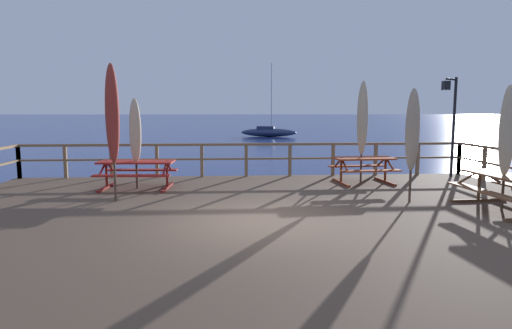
% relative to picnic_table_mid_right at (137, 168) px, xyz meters
% --- Properties ---
extents(ground_plane, '(600.00, 600.00, 0.00)m').
position_rel_picnic_table_mid_right_xyz_m(ground_plane, '(3.12, -3.77, -1.22)').
color(ground_plane, navy).
extents(wooden_deck, '(14.73, 11.89, 0.66)m').
position_rel_picnic_table_mid_right_xyz_m(wooden_deck, '(3.12, -3.77, -0.89)').
color(wooden_deck, brown).
rests_on(wooden_deck, ground).
extents(railing_waterside_far, '(14.53, 0.10, 1.09)m').
position_rel_picnic_table_mid_right_xyz_m(railing_waterside_far, '(3.12, 2.03, 0.17)').
color(railing_waterside_far, brown).
rests_on(railing_waterside_far, wooden_deck).
extents(picnic_table_mid_right, '(2.13, 1.53, 0.78)m').
position_rel_picnic_table_mid_right_xyz_m(picnic_table_mid_right, '(0.00, 0.00, 0.00)').
color(picnic_table_mid_right, maroon).
rests_on(picnic_table_mid_right, wooden_deck).
extents(picnic_table_back_left, '(1.85, 1.54, 0.78)m').
position_rel_picnic_table_mid_right_xyz_m(picnic_table_back_left, '(6.55, 0.48, -0.01)').
color(picnic_table_back_left, '#993819').
rests_on(picnic_table_back_left, wooden_deck).
extents(picnic_table_front_right, '(1.53, 2.28, 0.78)m').
position_rel_picnic_table_mid_right_xyz_m(picnic_table_front_right, '(8.51, -3.25, 0.00)').
color(picnic_table_front_right, brown).
rests_on(picnic_table_front_right, wooden_deck).
extents(patio_umbrella_tall_front, '(0.32, 0.32, 2.49)m').
position_rel_picnic_table_mid_right_xyz_m(patio_umbrella_tall_front, '(0.00, -0.02, 1.02)').
color(patio_umbrella_tall_front, '#4C3828').
rests_on(patio_umbrella_tall_front, wooden_deck).
extents(patio_umbrella_short_back, '(0.32, 0.32, 3.01)m').
position_rel_picnic_table_mid_right_xyz_m(patio_umbrella_short_back, '(6.48, 0.51, 1.35)').
color(patio_umbrella_short_back, '#4C3828').
rests_on(patio_umbrella_short_back, wooden_deck).
extents(patio_umbrella_short_mid, '(0.32, 0.32, 2.70)m').
position_rel_picnic_table_mid_right_xyz_m(patio_umbrella_short_mid, '(8.46, -3.20, 1.15)').
color(patio_umbrella_short_mid, '#4C3828').
rests_on(patio_umbrella_short_mid, wooden_deck).
extents(patio_umbrella_short_front, '(0.32, 0.32, 3.24)m').
position_rel_picnic_table_mid_right_xyz_m(patio_umbrella_short_front, '(-0.16, -1.71, 1.50)').
color(patio_umbrella_short_front, '#4C3828').
rests_on(patio_umbrella_short_front, wooden_deck).
extents(patio_umbrella_tall_back_left, '(0.32, 0.32, 2.66)m').
position_rel_picnic_table_mid_right_xyz_m(patio_umbrella_tall_back_left, '(6.79, -2.30, 1.13)').
color(patio_umbrella_tall_back_left, '#4C3828').
rests_on(patio_umbrella_tall_back_left, wooden_deck).
extents(lamp_post_hooked, '(0.62, 0.43, 3.20)m').
position_rel_picnic_table_mid_right_xyz_m(lamp_post_hooked, '(9.62, 1.38, 1.55)').
color(lamp_post_hooked, black).
rests_on(lamp_post_hooked, wooden_deck).
extents(sailboat_distant, '(6.23, 3.28, 7.72)m').
position_rel_picnic_table_mid_right_xyz_m(sailboat_distant, '(6.91, 34.42, -0.71)').
color(sailboat_distant, navy).
rests_on(sailboat_distant, ground).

